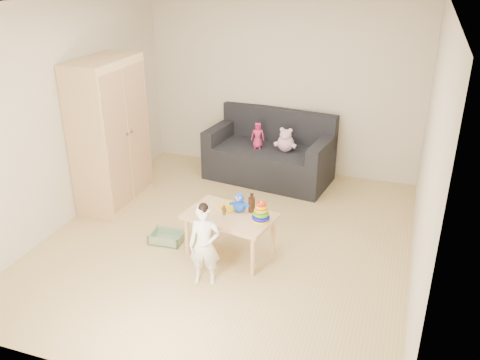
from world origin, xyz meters
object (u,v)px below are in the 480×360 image
at_px(wardrobe, 110,134).
at_px(toddler, 205,246).
at_px(sofa, 268,163).
at_px(play_table, 230,234).

relative_size(wardrobe, toddler, 2.27).
xyz_separation_m(wardrobe, toddler, (1.79, -1.26, -0.53)).
bearing_deg(wardrobe, sofa, 38.95).
distance_m(sofa, play_table, 2.07).
bearing_deg(play_table, wardrobe, 159.18).
height_order(sofa, toddler, toddler).
xyz_separation_m(wardrobe, sofa, (1.68, 1.36, -0.70)).
bearing_deg(toddler, play_table, 70.52).
distance_m(wardrobe, toddler, 2.25).
bearing_deg(toddler, wardrobe, 131.47).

